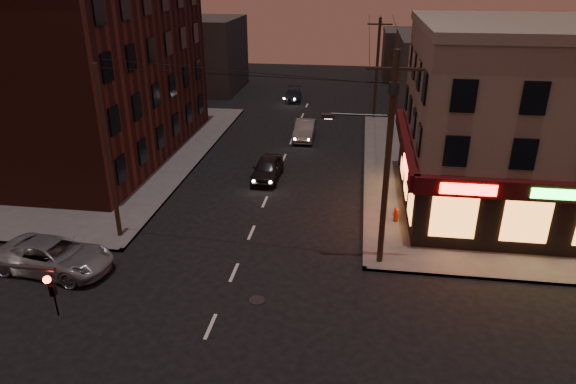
% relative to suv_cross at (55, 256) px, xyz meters
% --- Properties ---
extents(ground, '(120.00, 120.00, 0.00)m').
position_rel_suv_cross_xyz_m(ground, '(8.38, -3.04, -0.77)').
color(ground, black).
rests_on(ground, ground).
extents(sidewalk_ne, '(24.00, 28.00, 0.15)m').
position_rel_suv_cross_xyz_m(sidewalk_ne, '(26.38, 15.96, -0.70)').
color(sidewalk_ne, '#514F4C').
rests_on(sidewalk_ne, ground).
extents(sidewalk_nw, '(24.00, 28.00, 0.15)m').
position_rel_suv_cross_xyz_m(sidewalk_nw, '(-9.62, 15.96, -0.70)').
color(sidewalk_nw, '#514F4C').
rests_on(sidewalk_nw, ground).
extents(pizza_building, '(15.85, 12.85, 10.50)m').
position_rel_suv_cross_xyz_m(pizza_building, '(24.31, 10.39, 4.58)').
color(pizza_building, gray).
rests_on(pizza_building, sidewalk_ne).
extents(brick_apartment, '(12.00, 20.00, 13.00)m').
position_rel_suv_cross_xyz_m(brick_apartment, '(-6.12, 15.96, 5.88)').
color(brick_apartment, '#441B16').
rests_on(brick_apartment, sidewalk_nw).
extents(bg_building_ne_a, '(10.00, 12.00, 7.00)m').
position_rel_suv_cross_xyz_m(bg_building_ne_a, '(22.38, 34.96, 2.73)').
color(bg_building_ne_a, '#3F3D3A').
rests_on(bg_building_ne_a, ground).
extents(bg_building_nw, '(9.00, 10.00, 8.00)m').
position_rel_suv_cross_xyz_m(bg_building_nw, '(-4.62, 38.96, 3.23)').
color(bg_building_nw, '#3F3D3A').
rests_on(bg_building_nw, ground).
extents(bg_building_ne_b, '(8.00, 8.00, 6.00)m').
position_rel_suv_cross_xyz_m(bg_building_ne_b, '(20.38, 48.96, 2.23)').
color(bg_building_ne_b, '#3F3D3A').
rests_on(bg_building_ne_b, ground).
extents(utility_pole_main, '(4.20, 0.44, 10.00)m').
position_rel_suv_cross_xyz_m(utility_pole_main, '(15.06, 2.76, 4.99)').
color(utility_pole_main, '#382619').
rests_on(utility_pole_main, sidewalk_ne).
extents(utility_pole_far, '(0.26, 0.26, 9.00)m').
position_rel_suv_cross_xyz_m(utility_pole_far, '(15.18, 28.96, 3.88)').
color(utility_pole_far, '#382619').
rests_on(utility_pole_far, sidewalk_ne).
extents(utility_pole_west, '(0.24, 0.24, 9.00)m').
position_rel_suv_cross_xyz_m(utility_pole_west, '(1.58, 3.46, 3.88)').
color(utility_pole_west, '#382619').
rests_on(utility_pole_west, sidewalk_nw).
extents(suv_cross, '(5.84, 3.29, 1.54)m').
position_rel_suv_cross_xyz_m(suv_cross, '(0.00, 0.00, 0.00)').
color(suv_cross, gray).
rests_on(suv_cross, ground).
extents(sedan_near, '(1.81, 4.39, 1.49)m').
position_rel_suv_cross_xyz_m(sedan_near, '(7.88, 12.71, -0.03)').
color(sedan_near, black).
rests_on(sedan_near, ground).
extents(sedan_mid, '(1.61, 4.56, 1.50)m').
position_rel_suv_cross_xyz_m(sedan_mid, '(9.40, 21.84, -0.02)').
color(sedan_mid, slate).
rests_on(sedan_mid, ground).
extents(sedan_far, '(2.02, 4.28, 1.21)m').
position_rel_suv_cross_xyz_m(sedan_far, '(6.69, 34.95, -0.17)').
color(sedan_far, black).
rests_on(sedan_far, ground).
extents(fire_hydrant, '(0.37, 0.37, 0.83)m').
position_rel_suv_cross_xyz_m(fire_hydrant, '(16.16, 7.16, -0.17)').
color(fire_hydrant, maroon).
rests_on(fire_hydrant, sidewalk_ne).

